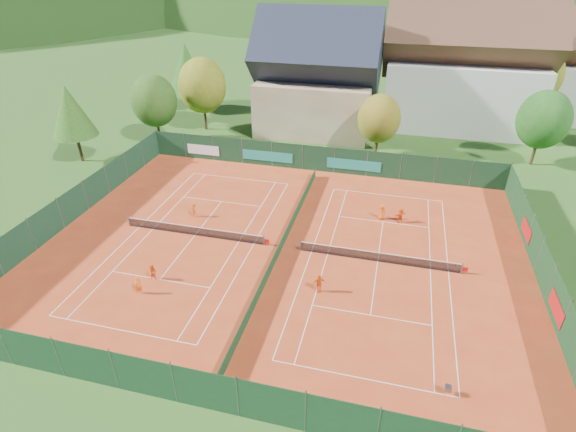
# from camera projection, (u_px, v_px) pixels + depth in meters

# --- Properties ---
(ground) EXTENTS (600.00, 600.00, 0.00)m
(ground) POSITION_uv_depth(u_px,v_px,m) (282.00, 248.00, 38.01)
(ground) COLOR #275019
(ground) RESTS_ON ground
(clay_pad) EXTENTS (40.00, 32.00, 0.01)m
(clay_pad) POSITION_uv_depth(u_px,v_px,m) (282.00, 248.00, 38.00)
(clay_pad) COLOR #B43A1A
(clay_pad) RESTS_ON ground
(court_markings_left) EXTENTS (11.03, 23.83, 0.00)m
(court_markings_left) POSITION_uv_depth(u_px,v_px,m) (195.00, 235.00, 39.68)
(court_markings_left) COLOR white
(court_markings_left) RESTS_ON ground
(court_markings_right) EXTENTS (11.03, 23.83, 0.00)m
(court_markings_right) POSITION_uv_depth(u_px,v_px,m) (378.00, 262.00, 36.30)
(court_markings_right) COLOR white
(court_markings_right) RESTS_ON ground
(tennis_net_left) EXTENTS (13.30, 0.10, 1.02)m
(tennis_net_left) POSITION_uv_depth(u_px,v_px,m) (196.00, 231.00, 39.39)
(tennis_net_left) COLOR #59595B
(tennis_net_left) RESTS_ON ground
(tennis_net_right) EXTENTS (13.30, 0.10, 1.02)m
(tennis_net_right) POSITION_uv_depth(u_px,v_px,m) (380.00, 257.00, 36.02)
(tennis_net_right) COLOR #59595B
(tennis_net_right) RESTS_ON ground
(court_divider) EXTENTS (0.03, 28.80, 1.00)m
(court_divider) POSITION_uv_depth(u_px,v_px,m) (282.00, 243.00, 37.74)
(court_divider) COLOR #14391E
(court_divider) RESTS_ON ground
(fence_north) EXTENTS (40.00, 0.10, 3.00)m
(fence_north) POSITION_uv_depth(u_px,v_px,m) (314.00, 159.00, 50.70)
(fence_north) COLOR #12321D
(fence_north) RESTS_ON ground
(fence_south) EXTENTS (40.00, 0.04, 3.00)m
(fence_south) POSITION_uv_depth(u_px,v_px,m) (205.00, 391.00, 23.88)
(fence_south) COLOR #13361C
(fence_south) RESTS_ON ground
(fence_west) EXTENTS (0.04, 32.00, 3.00)m
(fence_west) POSITION_uv_depth(u_px,v_px,m) (73.00, 204.00, 41.45)
(fence_west) COLOR #153B24
(fence_west) RESTS_ON ground
(fence_east) EXTENTS (0.09, 32.00, 3.00)m
(fence_east) POSITION_uv_depth(u_px,v_px,m) (544.00, 269.00, 33.07)
(fence_east) COLOR #123318
(fence_east) RESTS_ON ground
(chalet) EXTENTS (16.20, 12.00, 16.00)m
(chalet) POSITION_uv_depth(u_px,v_px,m) (317.00, 81.00, 60.31)
(chalet) COLOR #D0B493
(chalet) RESTS_ON ground
(hotel_block_a) EXTENTS (21.60, 11.00, 17.25)m
(hotel_block_a) POSITION_uv_depth(u_px,v_px,m) (463.00, 73.00, 60.93)
(hotel_block_a) COLOR silver
(hotel_block_a) RESTS_ON ground
(hotel_block_b) EXTENTS (17.28, 10.00, 15.50)m
(hotel_block_b) POSITION_uv_depth(u_px,v_px,m) (559.00, 72.00, 65.04)
(hotel_block_b) COLOR silver
(hotel_block_b) RESTS_ON ground
(tree_west_front) EXTENTS (5.72, 5.72, 8.69)m
(tree_west_front) POSITION_uv_depth(u_px,v_px,m) (154.00, 101.00, 56.59)
(tree_west_front) COLOR #402817
(tree_west_front) RESTS_ON ground
(tree_west_mid) EXTENTS (6.44, 6.44, 9.78)m
(tree_west_mid) POSITION_uv_depth(u_px,v_px,m) (202.00, 86.00, 60.42)
(tree_west_mid) COLOR #452918
(tree_west_mid) RESTS_ON ground
(tree_west_back) EXTENTS (5.60, 5.60, 10.00)m
(tree_west_back) POSITION_uv_depth(u_px,v_px,m) (186.00, 66.00, 68.02)
(tree_west_back) COLOR #432F17
(tree_west_back) RESTS_ON ground
(tree_center) EXTENTS (5.01, 5.01, 7.60)m
(tree_center) POSITION_uv_depth(u_px,v_px,m) (379.00, 119.00, 52.70)
(tree_center) COLOR #4D351B
(tree_center) RESTS_ON ground
(tree_east_front) EXTENTS (5.72, 5.72, 8.69)m
(tree_east_front) POSITION_uv_depth(u_px,v_px,m) (544.00, 120.00, 50.23)
(tree_east_front) COLOR #49321A
(tree_east_front) RESTS_ON ground
(tree_west_side) EXTENTS (5.04, 5.04, 9.00)m
(tree_west_side) POSITION_uv_depth(u_px,v_px,m) (70.00, 111.00, 50.84)
(tree_west_side) COLOR #412917
(tree_west_side) RESTS_ON ground
(tree_east_back) EXTENTS (7.15, 7.15, 10.86)m
(tree_east_back) POSITION_uv_depth(u_px,v_px,m) (535.00, 76.00, 62.48)
(tree_east_back) COLOR #4C2F1B
(tree_east_back) RESTS_ON ground
(mountain_backdrop) EXTENTS (820.00, 530.00, 242.00)m
(mountain_backdrop) POSITION_uv_depth(u_px,v_px,m) (441.00, 81.00, 247.07)
(mountain_backdrop) COLOR black
(mountain_backdrop) RESTS_ON ground
(ball_hopper) EXTENTS (0.34, 0.34, 0.80)m
(ball_hopper) POSITION_uv_depth(u_px,v_px,m) (448.00, 388.00, 25.14)
(ball_hopper) COLOR slate
(ball_hopper) RESTS_ON ground
(loose_ball_0) EXTENTS (0.07, 0.07, 0.07)m
(loose_ball_0) POSITION_uv_depth(u_px,v_px,m) (140.00, 252.00, 37.41)
(loose_ball_0) COLOR #CCD833
(loose_ball_0) RESTS_ON ground
(loose_ball_1) EXTENTS (0.07, 0.07, 0.07)m
(loose_ball_1) POSITION_uv_depth(u_px,v_px,m) (330.00, 358.00, 27.65)
(loose_ball_1) COLOR #CCD833
(loose_ball_1) RESTS_ON ground
(loose_ball_2) EXTENTS (0.07, 0.07, 0.07)m
(loose_ball_2) POSITION_uv_depth(u_px,v_px,m) (327.00, 237.00, 39.35)
(loose_ball_2) COLOR #CCD833
(loose_ball_2) RESTS_ON ground
(loose_ball_3) EXTENTS (0.07, 0.07, 0.07)m
(loose_ball_3) POSITION_uv_depth(u_px,v_px,m) (280.00, 196.00, 45.99)
(loose_ball_3) COLOR #CCD833
(loose_ball_3) RESTS_ON ground
(loose_ball_4) EXTENTS (0.07, 0.07, 0.07)m
(loose_ball_4) POSITION_uv_depth(u_px,v_px,m) (387.00, 277.00, 34.57)
(loose_ball_4) COLOR #CCD833
(loose_ball_4) RESTS_ON ground
(player_left_near) EXTENTS (0.62, 0.59, 1.44)m
(player_left_near) POSITION_uv_depth(u_px,v_px,m) (138.00, 285.00, 32.61)
(player_left_near) COLOR orange
(player_left_near) RESTS_ON ground
(player_left_mid) EXTENTS (0.72, 0.59, 1.38)m
(player_left_mid) POSITION_uv_depth(u_px,v_px,m) (153.00, 272.00, 33.98)
(player_left_mid) COLOR #F75316
(player_left_mid) RESTS_ON ground
(player_left_far) EXTENTS (1.02, 0.89, 1.37)m
(player_left_far) POSITION_uv_depth(u_px,v_px,m) (194.00, 210.00, 42.20)
(player_left_far) COLOR #DF5213
(player_left_far) RESTS_ON ground
(player_right_near) EXTENTS (0.98, 0.75, 1.55)m
(player_right_near) POSITION_uv_depth(u_px,v_px,m) (319.00, 283.00, 32.74)
(player_right_near) COLOR orange
(player_right_near) RESTS_ON ground
(player_right_far_a) EXTENTS (0.81, 0.62, 1.49)m
(player_right_far_a) POSITION_uv_depth(u_px,v_px,m) (382.00, 212.00, 41.75)
(player_right_far_a) COLOR orange
(player_right_far_a) RESTS_ON ground
(player_right_far_b) EXTENTS (1.29, 1.15, 1.42)m
(player_right_far_b) POSITION_uv_depth(u_px,v_px,m) (400.00, 215.00, 41.27)
(player_right_far_b) COLOR #F14F15
(player_right_far_b) RESTS_ON ground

